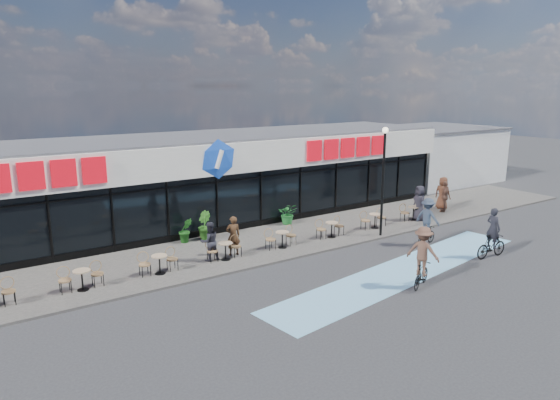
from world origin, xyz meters
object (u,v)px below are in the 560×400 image
(patron_left, at_px, (233,236))
(potted_plant_left, at_px, (186,230))
(potted_plant_mid, at_px, (204,225))
(patron_right, at_px, (209,241))
(pedestrian_a, at_px, (419,203))
(lamp_post, at_px, (383,172))
(pedestrian_c, at_px, (445,196))
(pedestrian_b, at_px, (443,193))
(cyclist_a, at_px, (492,240))
(cyclist_b, at_px, (427,222))
(potted_plant_right, at_px, (288,214))

(patron_left, bearing_deg, potted_plant_left, -57.10)
(potted_plant_left, xyz_separation_m, potted_plant_mid, (0.93, 0.02, 0.09))
(potted_plant_mid, relative_size, patron_right, 0.81)
(potted_plant_left, distance_m, pedestrian_a, 12.44)
(lamp_post, distance_m, pedestrian_c, 6.89)
(potted_plant_left, distance_m, pedestrian_b, 15.31)
(potted_plant_mid, bearing_deg, pedestrian_c, -11.85)
(potted_plant_left, height_order, patron_left, patron_left)
(potted_plant_left, distance_m, cyclist_a, 13.48)
(patron_right, bearing_deg, lamp_post, 174.53)
(cyclist_a, bearing_deg, pedestrian_c, 52.88)
(lamp_post, relative_size, cyclist_b, 2.36)
(potted_plant_right, height_order, cyclist_b, cyclist_b)
(lamp_post, relative_size, potted_plant_mid, 3.93)
(cyclist_b, bearing_deg, pedestrian_a, 45.89)
(pedestrian_b, height_order, cyclist_b, cyclist_b)
(lamp_post, xyz_separation_m, cyclist_a, (1.78, -4.75, -2.39))
(lamp_post, height_order, patron_right, lamp_post)
(patron_left, xyz_separation_m, cyclist_a, (9.07, -6.20, -0.16))
(potted_plant_mid, height_order, pedestrian_c, pedestrian_c)
(potted_plant_mid, height_order, pedestrian_b, pedestrian_b)
(potted_plant_left, bearing_deg, pedestrian_c, -11.05)
(patron_right, xyz_separation_m, pedestrian_c, (14.84, -0.01, 0.07))
(lamp_post, xyz_separation_m, pedestrian_c, (6.39, 1.35, -2.20))
(lamp_post, bearing_deg, cyclist_a, -69.52)
(patron_right, distance_m, pedestrian_a, 12.15)
(lamp_post, distance_m, potted_plant_right, 5.51)
(potted_plant_mid, bearing_deg, pedestrian_a, -16.94)
(patron_left, relative_size, cyclist_b, 0.77)
(patron_right, bearing_deg, potted_plant_right, -150.80)
(patron_left, bearing_deg, cyclist_b, 170.28)
(potted_plant_mid, height_order, cyclist_b, cyclist_b)
(cyclist_a, bearing_deg, lamp_post, 110.48)
(patron_left, height_order, pedestrian_b, pedestrian_b)
(potted_plant_right, distance_m, pedestrian_a, 7.09)
(cyclist_b, bearing_deg, potted_plant_right, 119.11)
(potted_plant_right, relative_size, cyclist_b, 0.50)
(potted_plant_right, xyz_separation_m, cyclist_a, (4.34, -8.92, 0.14))
(patron_right, distance_m, pedestrian_b, 15.30)
(pedestrian_c, relative_size, cyclist_b, 0.80)
(patron_right, xyz_separation_m, cyclist_b, (9.33, -3.39, 0.15))
(potted_plant_mid, bearing_deg, pedestrian_b, -9.51)
(patron_left, relative_size, cyclist_a, 0.78)
(patron_left, distance_m, cyclist_a, 10.99)
(lamp_post, relative_size, pedestrian_b, 2.74)
(lamp_post, relative_size, pedestrian_c, 2.93)
(potted_plant_right, bearing_deg, pedestrian_b, -13.82)
(potted_plant_mid, bearing_deg, potted_plant_right, -0.74)
(patron_right, height_order, pedestrian_b, pedestrian_b)
(potted_plant_right, bearing_deg, potted_plant_left, 179.57)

